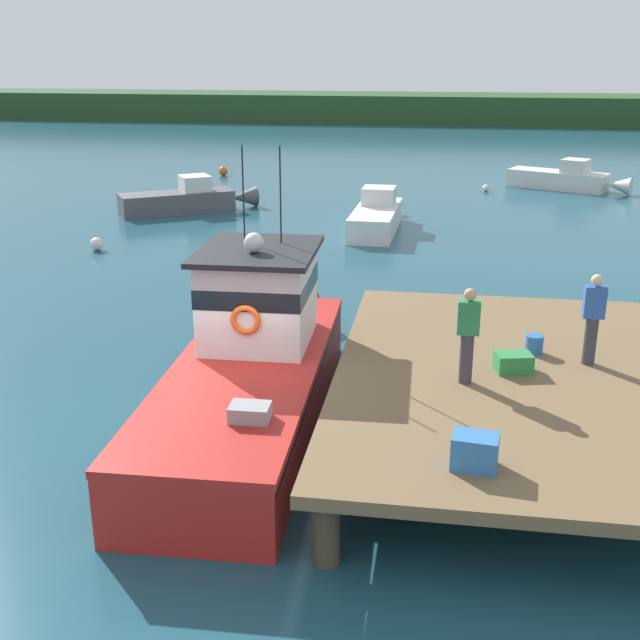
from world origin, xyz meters
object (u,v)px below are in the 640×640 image
at_px(moored_boat_off_the_point, 566,179).
at_px(moored_boat_far_left, 377,215).
at_px(crate_single_far, 475,452).
at_px(mooring_buoy_channel_marker, 223,171).
at_px(deckhand_by_the_boat, 593,317).
at_px(deckhand_further_back, 468,334).
at_px(bait_bucket, 534,344).
at_px(mooring_buoy_inshore, 575,177).
at_px(crate_single_by_cleat, 513,362).
at_px(moored_boat_outer_mooring, 187,199).
at_px(mooring_buoy_outer, 96,244).
at_px(mooring_buoy_spare_mooring, 486,188).
at_px(main_fishing_boat, 253,362).

xyz_separation_m(moored_boat_off_the_point, moored_boat_far_left, (-8.10, -10.15, 0.02)).
xyz_separation_m(crate_single_far, mooring_buoy_channel_marker, (-12.26, 31.64, -1.19)).
bearing_deg(deckhand_by_the_boat, deckhand_further_back, -151.17).
bearing_deg(moored_boat_off_the_point, bait_bucket, -98.59).
relative_size(bait_bucket, mooring_buoy_inshore, 0.80).
distance_m(crate_single_by_cleat, moored_boat_outer_mooring, 21.99).
height_order(moored_boat_outer_mooring, mooring_buoy_channel_marker, moored_boat_outer_mooring).
bearing_deg(crate_single_by_cleat, mooring_buoy_channel_marker, 114.80).
distance_m(bait_bucket, deckhand_further_back, 2.12).
xyz_separation_m(moored_boat_far_left, mooring_buoy_outer, (-8.99, -4.79, -0.30)).
bearing_deg(mooring_buoy_channel_marker, deckhand_further_back, -67.05).
bearing_deg(mooring_buoy_spare_mooring, bait_bucket, -90.23).
relative_size(crate_single_by_cleat, mooring_buoy_spare_mooring, 1.84).
height_order(deckhand_by_the_boat, mooring_buoy_outer, deckhand_by_the_boat).
height_order(deckhand_further_back, moored_boat_outer_mooring, deckhand_further_back).
bearing_deg(mooring_buoy_channel_marker, moored_boat_outer_mooring, -83.34).
relative_size(bait_bucket, mooring_buoy_channel_marker, 0.71).
distance_m(crate_single_by_cleat, crate_single_far, 3.57).
bearing_deg(crate_single_far, mooring_buoy_outer, 128.62).
bearing_deg(mooring_buoy_outer, bait_bucket, -38.84).
distance_m(deckhand_by_the_boat, mooring_buoy_channel_marker, 31.14).
xyz_separation_m(moored_boat_off_the_point, mooring_buoy_inshore, (0.83, 2.68, -0.29)).
distance_m(deckhand_by_the_boat, mooring_buoy_spare_mooring, 24.84).
height_order(main_fishing_boat, moored_boat_off_the_point, main_fishing_boat).
bearing_deg(mooring_buoy_inshore, moored_boat_off_the_point, -107.15).
xyz_separation_m(crate_single_far, bait_bucket, (1.17, 4.43, -0.06)).
distance_m(main_fishing_boat, moored_boat_outer_mooring, 19.73).
height_order(crate_single_far, deckhand_further_back, deckhand_further_back).
distance_m(mooring_buoy_spare_mooring, mooring_buoy_inshore, 6.01).
distance_m(mooring_buoy_channel_marker, mooring_buoy_inshore, 18.16).
relative_size(moored_boat_outer_mooring, mooring_buoy_inshore, 12.78).
xyz_separation_m(crate_single_by_cleat, moored_boat_outer_mooring, (-11.88, 18.49, -0.86)).
height_order(deckhand_by_the_boat, mooring_buoy_inshore, deckhand_by_the_boat).
bearing_deg(mooring_buoy_spare_mooring, main_fishing_boat, -101.59).
bearing_deg(mooring_buoy_inshore, mooring_buoy_spare_mooring, -139.84).
bearing_deg(mooring_buoy_spare_mooring, moored_boat_outer_mooring, -151.16).
relative_size(main_fishing_boat, mooring_buoy_spare_mooring, 30.15).
bearing_deg(bait_bucket, moored_boat_far_left, 105.34).
relative_size(crate_single_by_cleat, moored_boat_off_the_point, 0.11).
xyz_separation_m(bait_bucket, deckhand_by_the_boat, (0.90, -0.38, 0.69)).
relative_size(mooring_buoy_spare_mooring, mooring_buoy_inshore, 0.76).
bearing_deg(deckhand_by_the_boat, moored_boat_off_the_point, 83.48).
bearing_deg(deckhand_further_back, moored_boat_off_the_point, 79.31).
bearing_deg(bait_bucket, crate_single_by_cleat, -114.80).
xyz_separation_m(crate_single_far, moored_boat_off_the_point, (5.04, 30.02, -0.93)).
distance_m(crate_single_far, moored_boat_off_the_point, 30.45).
height_order(deckhand_further_back, moored_boat_far_left, deckhand_further_back).
height_order(mooring_buoy_channel_marker, mooring_buoy_spare_mooring, mooring_buoy_channel_marker).
bearing_deg(mooring_buoy_outer, moored_boat_outer_mooring, 82.47).
bearing_deg(main_fishing_boat, moored_boat_far_left, 87.07).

